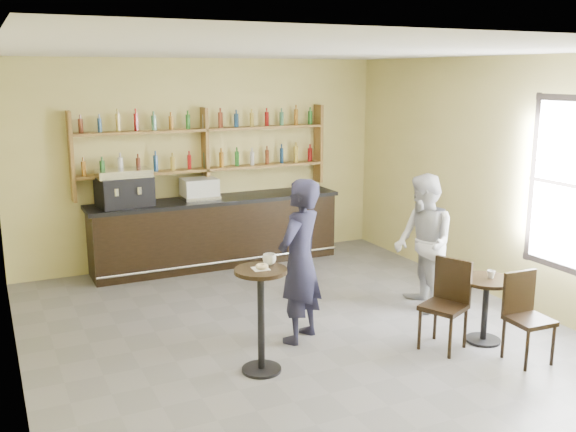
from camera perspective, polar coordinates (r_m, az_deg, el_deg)
name	(u,v)px	position (r m, az deg, el deg)	size (l,w,h in m)	color
floor	(302,337)	(7.54, 1.28, -10.67)	(7.00, 7.00, 0.00)	slate
ceiling	(304,51)	(6.93, 1.41, 14.42)	(7.00, 7.00, 0.00)	white
wall_back	(203,162)	(10.26, -7.57, 4.78)	(7.00, 7.00, 0.00)	#CEC375
wall_front	(558,301)	(4.35, 22.85, -6.95)	(7.00, 7.00, 0.00)	#CEC375
wall_left	(7,229)	(6.33, -23.67, -1.08)	(7.00, 7.00, 0.00)	#CEC375
wall_right	(509,182)	(8.82, 19.03, 2.92)	(7.00, 7.00, 0.00)	#CEC375
shelf_unit	(205,150)	(10.12, -7.37, 5.87)	(4.00, 0.26, 1.40)	brown
liquor_bottles	(205,139)	(10.10, -7.40, 6.83)	(3.68, 0.10, 1.00)	#8C5919
bar_counter	(217,231)	(10.16, -6.36, -1.37)	(3.96, 0.77, 1.07)	black
espresso_machine	(124,188)	(9.64, -14.35, 2.45)	(0.76, 0.49, 0.54)	black
pastry_case	(199,189)	(9.94, -7.88, 2.39)	(0.55, 0.44, 0.33)	silver
pedestal_table	(261,321)	(6.54, -2.41, -9.28)	(0.53, 0.53, 1.09)	black
napkin	(261,269)	(6.35, -2.45, -4.70)	(0.16, 0.16, 0.00)	white
donut	(262,266)	(6.34, -2.34, -4.50)	(0.13, 0.13, 0.05)	gold
cup_pedestal	(269,259)	(6.48, -1.67, -3.87)	(0.14, 0.14, 0.11)	white
man_main	(300,261)	(7.16, 1.05, -4.02)	(0.68, 0.45, 1.86)	black
cafe_table	(485,310)	(7.61, 17.11, -8.00)	(0.59, 0.59, 0.75)	black
cup_cafe	(491,274)	(7.51, 17.59, -4.96)	(0.09, 0.09, 0.09)	white
chair_west	(444,306)	(7.26, 13.67, -7.78)	(0.43, 0.43, 0.99)	black
chair_south	(530,319)	(7.22, 20.69, -8.58)	(0.41, 0.41, 0.94)	black
patron_second	(423,243)	(8.28, 11.94, -2.38)	(0.85, 0.66, 1.76)	#AEAFB4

